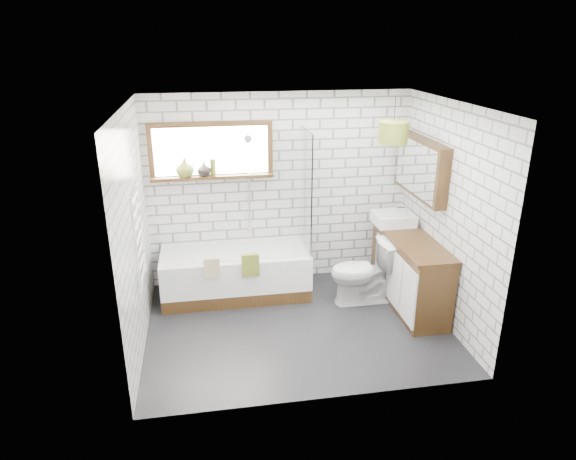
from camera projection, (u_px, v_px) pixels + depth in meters
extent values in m
cube|color=black|center=(297.00, 325.00, 5.94)|extent=(3.40, 2.60, 0.01)
cube|color=white|center=(299.00, 104.00, 5.04)|extent=(3.40, 2.60, 0.01)
cube|color=white|center=(279.00, 190.00, 6.69)|extent=(3.40, 0.01, 2.50)
cube|color=white|center=(327.00, 277.00, 4.29)|extent=(3.40, 0.01, 2.50)
cube|color=white|center=(133.00, 233.00, 5.22)|extent=(0.01, 2.60, 2.50)
cube|color=white|center=(447.00, 215.00, 5.76)|extent=(0.01, 2.60, 2.50)
cube|color=black|center=(211.00, 151.00, 6.32)|extent=(1.52, 0.16, 0.68)
cube|color=white|center=(139.00, 238.00, 5.25)|extent=(0.06, 0.52, 1.00)
cube|color=black|center=(421.00, 168.00, 6.16)|extent=(0.16, 1.20, 0.70)
cylinder|color=silver|center=(249.00, 185.00, 6.55)|extent=(0.02, 0.02, 1.30)
cube|color=white|center=(236.00, 273.00, 6.55)|extent=(1.84, 0.81, 0.60)
cube|color=white|center=(306.00, 191.00, 6.32)|extent=(0.02, 0.72, 1.50)
cube|color=#616D20|center=(250.00, 265.00, 6.10)|extent=(0.21, 0.06, 0.28)
cube|color=#C3B187|center=(212.00, 268.00, 6.03)|extent=(0.19, 0.05, 0.25)
cube|color=black|center=(410.00, 271.00, 6.27)|extent=(0.49, 1.53, 0.88)
cube|color=white|center=(393.00, 219.00, 6.54)|extent=(0.49, 0.43, 0.14)
cylinder|color=silver|center=(406.00, 213.00, 6.54)|extent=(0.04, 0.04, 0.18)
imported|color=white|center=(363.00, 272.00, 6.32)|extent=(0.46, 0.80, 0.81)
imported|color=olive|center=(185.00, 169.00, 6.31)|extent=(0.28, 0.28, 0.23)
imported|color=black|center=(204.00, 170.00, 6.36)|extent=(0.17, 0.17, 0.18)
cylinder|color=olive|center=(213.00, 169.00, 6.37)|extent=(0.07, 0.07, 0.21)
cylinder|color=#616D20|center=(393.00, 132.00, 5.85)|extent=(0.34, 0.34, 0.25)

